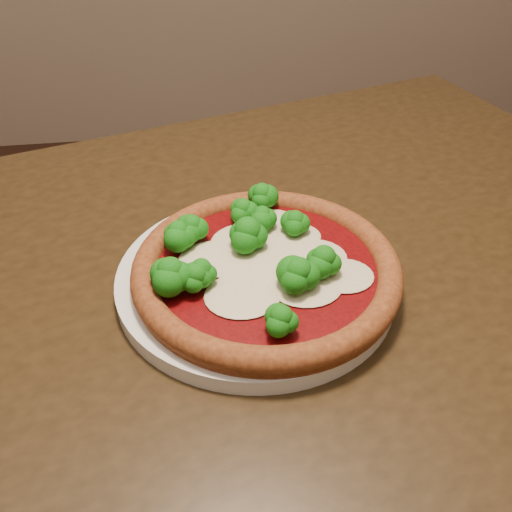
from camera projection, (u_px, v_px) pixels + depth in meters
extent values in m
cube|color=black|center=(246.00, 302.00, 0.63)|extent=(1.38, 1.15, 0.04)
cylinder|color=black|center=(398.00, 254.00, 1.31)|extent=(0.06, 0.06, 0.71)
cylinder|color=silver|center=(256.00, 278.00, 0.62)|extent=(0.30, 0.30, 0.02)
cylinder|color=brown|center=(266.00, 273.00, 0.60)|extent=(0.28, 0.28, 0.01)
torus|color=brown|center=(266.00, 268.00, 0.60)|extent=(0.28, 0.28, 0.03)
cylinder|color=#620406|center=(266.00, 267.00, 0.60)|extent=(0.23, 0.23, 0.00)
ellipsoid|color=beige|center=(262.00, 264.00, 0.60)|extent=(0.10, 0.09, 0.01)
ellipsoid|color=beige|center=(313.00, 257.00, 0.60)|extent=(0.07, 0.07, 0.01)
ellipsoid|color=beige|center=(272.00, 221.00, 0.66)|extent=(0.06, 0.05, 0.00)
ellipsoid|color=beige|center=(211.00, 259.00, 0.60)|extent=(0.07, 0.06, 0.01)
ellipsoid|color=beige|center=(247.00, 242.00, 0.63)|extent=(0.08, 0.07, 0.01)
ellipsoid|color=beige|center=(306.00, 285.00, 0.57)|extent=(0.08, 0.07, 0.01)
ellipsoid|color=beige|center=(242.00, 295.00, 0.56)|extent=(0.08, 0.07, 0.01)
ellipsoid|color=beige|center=(344.00, 276.00, 0.58)|extent=(0.06, 0.06, 0.00)
ellipsoid|color=beige|center=(296.00, 236.00, 0.63)|extent=(0.06, 0.05, 0.00)
ellipsoid|color=#1B8C16|center=(295.00, 221.00, 0.63)|extent=(0.04, 0.04, 0.03)
ellipsoid|color=#1B8C16|center=(196.00, 276.00, 0.55)|extent=(0.04, 0.04, 0.03)
ellipsoid|color=#1B8C16|center=(192.00, 226.00, 0.62)|extent=(0.04, 0.04, 0.03)
ellipsoid|color=#1B8C16|center=(324.00, 259.00, 0.57)|extent=(0.04, 0.04, 0.04)
ellipsoid|color=#1B8C16|center=(171.00, 273.00, 0.55)|extent=(0.05, 0.05, 0.04)
ellipsoid|color=#1B8C16|center=(262.00, 194.00, 0.67)|extent=(0.04, 0.04, 0.03)
ellipsoid|color=#1B8C16|center=(178.00, 233.00, 0.61)|extent=(0.04, 0.04, 0.03)
ellipsoid|color=#1B8C16|center=(248.00, 232.00, 0.60)|extent=(0.05, 0.05, 0.04)
ellipsoid|color=#1B8C16|center=(298.00, 272.00, 0.55)|extent=(0.05, 0.05, 0.04)
ellipsoid|color=#1B8C16|center=(201.00, 270.00, 0.56)|extent=(0.04, 0.04, 0.03)
ellipsoid|color=#1B8C16|center=(243.00, 209.00, 0.64)|extent=(0.04, 0.04, 0.03)
ellipsoid|color=#1B8C16|center=(281.00, 318.00, 0.51)|extent=(0.04, 0.04, 0.03)
ellipsoid|color=#1B8C16|center=(262.00, 216.00, 0.63)|extent=(0.04, 0.04, 0.03)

